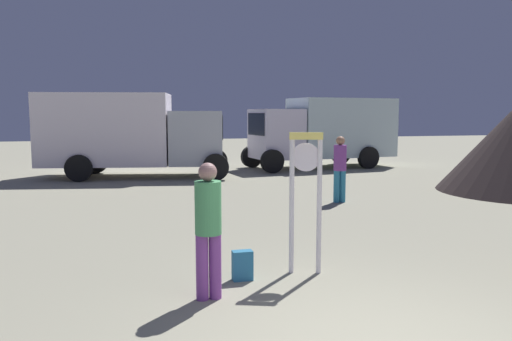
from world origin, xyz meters
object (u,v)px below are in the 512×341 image
Objects in this scene: box_truck_near at (128,132)px; box_truck_far at (326,130)px; backpack at (242,266)px; person_distant at (340,166)px; standing_clock at (306,187)px; person_near_clock at (208,224)px.

box_truck_near reaches higher than box_truck_far.
person_distant reaches higher than backpack.
box_truck_near reaches higher than standing_clock.
person_distant is 0.25× the size of box_truck_near.
backpack is 0.06× the size of box_truck_near.
backpack is at bearing -174.72° from standing_clock.
person_distant is (4.35, 5.86, 0.00)m from person_near_clock.
box_truck_far is (7.24, 13.78, 0.64)m from person_near_clock.
box_truck_far reaches higher than person_distant.
box_truck_near is at bearing 96.51° from backpack.
person_near_clock is 0.25× the size of box_truck_near.
box_truck_near reaches higher than backpack.
backpack is at bearing 46.41° from person_near_clock.
person_distant is 8.45m from box_truck_far.
person_near_clock is at bearing -126.58° from person_distant.
person_distant is at bearing -110.05° from box_truck_far.
box_truck_far is at bearing 62.28° from person_near_clock.
standing_clock is 12.09m from box_truck_near.
standing_clock is at bearing -113.66° from box_truck_far.
person_near_clock is (-1.50, -0.67, -0.30)m from standing_clock.
backpack is 14.85m from box_truck_far.
person_distant is at bearing -52.38° from box_truck_near.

